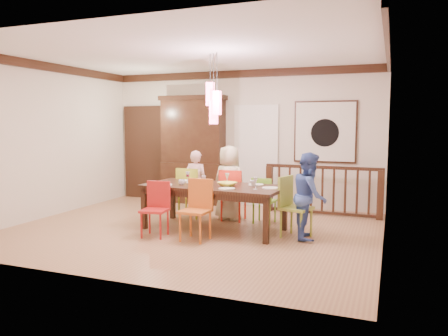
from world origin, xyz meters
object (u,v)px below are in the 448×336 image
(person_end_right, at_px, (310,196))
(person_far_left, at_px, (196,183))
(china_hutch, at_px, (193,149))
(balustrade, at_px, (322,189))
(person_far_mid, at_px, (229,183))
(chair_far_left, at_px, (191,189))
(dining_table, at_px, (214,190))
(chair_end_right, at_px, (296,203))

(person_end_right, bearing_deg, person_far_left, 58.26)
(china_hutch, xyz_separation_m, balustrade, (2.91, -0.35, -0.69))
(balustrade, bearing_deg, person_far_left, -155.44)
(person_far_mid, bearing_deg, chair_far_left, 17.46)
(chair_far_left, bearing_deg, person_far_left, -105.95)
(dining_table, xyz_separation_m, china_hutch, (-1.39, 2.17, 0.52))
(chair_end_right, height_order, china_hutch, china_hutch)
(chair_far_left, xyz_separation_m, person_end_right, (2.36, -0.72, 0.13))
(balustrade, xyz_separation_m, person_far_left, (-2.25, -0.93, 0.13))
(dining_table, bearing_deg, person_far_left, 133.71)
(balustrade, bearing_deg, chair_far_left, -152.42)
(chair_end_right, distance_m, person_far_mid, 1.64)
(china_hutch, relative_size, person_far_mid, 1.74)
(dining_table, xyz_separation_m, chair_far_left, (-0.77, 0.73, -0.13))
(person_end_right, bearing_deg, chair_far_left, 62.00)
(dining_table, height_order, person_far_left, person_far_left)
(chair_end_right, relative_size, person_far_left, 0.75)
(chair_far_left, xyz_separation_m, person_far_left, (0.03, 0.16, 0.09))
(chair_far_left, xyz_separation_m, chair_end_right, (2.16, -0.73, 0.00))
(dining_table, xyz_separation_m, person_far_mid, (-0.03, 0.81, 0.01))
(china_hutch, bearing_deg, chair_end_right, -38.02)
(balustrade, bearing_deg, person_far_mid, -144.63)
(dining_table, bearing_deg, chair_far_left, 140.64)
(china_hutch, bearing_deg, balustrade, -6.79)
(dining_table, xyz_separation_m, person_far_left, (-0.73, 0.89, -0.04))
(china_hutch, height_order, balustrade, china_hutch)
(chair_end_right, distance_m, balustrade, 1.83)
(chair_end_right, height_order, person_far_left, person_far_left)
(person_far_mid, distance_m, person_end_right, 1.80)
(balustrade, height_order, person_far_left, person_far_left)
(chair_end_right, xyz_separation_m, china_hutch, (-2.78, 2.17, 0.65))
(chair_far_left, relative_size, chair_end_right, 1.00)
(balustrade, distance_m, person_far_mid, 1.86)
(chair_far_left, height_order, balustrade, balustrade)
(person_far_left, height_order, person_far_mid, person_far_mid)
(person_far_mid, bearing_deg, person_end_right, 165.23)
(china_hutch, relative_size, balustrade, 1.06)
(dining_table, height_order, china_hutch, china_hutch)
(person_far_mid, bearing_deg, dining_table, 103.64)
(person_far_mid, xyz_separation_m, person_end_right, (1.62, -0.80, -0.02))
(chair_end_right, height_order, balustrade, balustrade)
(person_far_left, bearing_deg, chair_far_left, 77.40)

